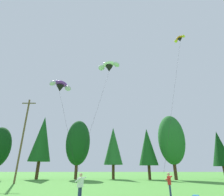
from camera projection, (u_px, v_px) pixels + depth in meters
name	position (u px, v px, depth m)	size (l,w,h in m)	color
treeline_tree_d	(41.00, 138.00, 37.06)	(4.38, 4.38, 12.61)	#472D19
treeline_tree_e	(77.00, 142.00, 36.59)	(4.94, 4.94, 11.61)	#472D19
treeline_tree_f	(112.00, 146.00, 36.83)	(3.86, 3.86, 10.25)	#472D19
treeline_tree_g	(147.00, 147.00, 35.47)	(3.74, 3.74, 9.73)	#472D19
treeline_tree_h	(171.00, 139.00, 34.66)	(5.06, 5.06, 12.06)	#472D19
treeline_tree_i	(219.00, 148.00, 35.47)	(3.62, 3.62, 9.18)	#472D19
utility_pole	(22.00, 136.00, 26.74)	(2.20, 0.26, 12.54)	brown
kite_flyer_near	(79.00, 185.00, 11.53)	(0.72, 0.74, 1.69)	navy
kite_flyer_mid	(168.00, 182.00, 13.38)	(0.69, 0.71, 1.69)	navy
parafoil_kite_high_white	(108.00, 66.00, 27.14)	(3.76, 11.50, 15.88)	white
parafoil_kite_mid_orange	(179.00, 39.00, 30.76)	(8.69, 10.76, 22.02)	orange
parafoil_kite_far_purple	(60.00, 86.00, 22.56)	(5.62, 8.73, 10.97)	purple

